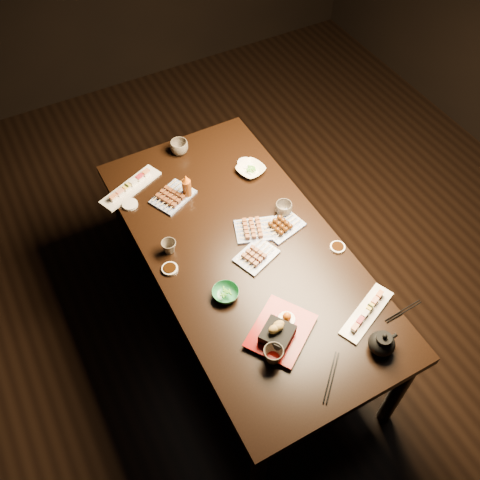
{
  "coord_description": "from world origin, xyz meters",
  "views": [
    {
      "loc": [
        -1.19,
        -1.48,
        2.84
      ],
      "look_at": [
        -0.42,
        -0.06,
        0.77
      ],
      "focal_mm": 40.0,
      "sensor_mm": 36.0,
      "label": 1
    }
  ],
  "objects_px": {
    "tempura_tray": "(281,327)",
    "condiment_bottle": "(187,186)",
    "sushi_platter_far": "(130,186)",
    "edamame_bowl_cream": "(251,170)",
    "sushi_platter_near": "(367,311)",
    "yakitori_plate_left": "(173,194)",
    "yakitori_plate_center": "(256,254)",
    "yakitori_plate_right": "(256,228)",
    "teacup_far_right": "(179,147)",
    "teacup_far_left": "(169,247)",
    "dining_table": "(244,291)",
    "teacup_mid_right": "(284,208)",
    "teapot": "(382,342)",
    "teacup_near_left": "(273,355)"
  },
  "relations": [
    {
      "from": "teacup_near_left",
      "to": "teacup_far_left",
      "type": "distance_m",
      "value": 0.75
    },
    {
      "from": "teacup_mid_right",
      "to": "condiment_bottle",
      "type": "distance_m",
      "value": 0.52
    },
    {
      "from": "teacup_near_left",
      "to": "tempura_tray",
      "type": "bearing_deg",
      "value": 44.5
    },
    {
      "from": "yakitori_plate_center",
      "to": "teacup_near_left",
      "type": "height_order",
      "value": "teacup_near_left"
    },
    {
      "from": "yakitori_plate_center",
      "to": "yakitori_plate_left",
      "type": "relative_size",
      "value": 0.92
    },
    {
      "from": "yakitori_plate_left",
      "to": "tempura_tray",
      "type": "distance_m",
      "value": 0.96
    },
    {
      "from": "yakitori_plate_left",
      "to": "edamame_bowl_cream",
      "type": "xyz_separation_m",
      "value": [
        0.45,
        -0.03,
        -0.01
      ]
    },
    {
      "from": "teacup_far_left",
      "to": "teapot",
      "type": "relative_size",
      "value": 0.54
    },
    {
      "from": "yakitori_plate_right",
      "to": "edamame_bowl_cream",
      "type": "height_order",
      "value": "yakitori_plate_right"
    },
    {
      "from": "tempura_tray",
      "to": "condiment_bottle",
      "type": "distance_m",
      "value": 0.93
    },
    {
      "from": "edamame_bowl_cream",
      "to": "teacup_mid_right",
      "type": "relative_size",
      "value": 1.65
    },
    {
      "from": "teacup_far_left",
      "to": "teacup_far_right",
      "type": "relative_size",
      "value": 0.72
    },
    {
      "from": "dining_table",
      "to": "teacup_far_left",
      "type": "distance_m",
      "value": 0.55
    },
    {
      "from": "yakitori_plate_right",
      "to": "tempura_tray",
      "type": "height_order",
      "value": "tempura_tray"
    },
    {
      "from": "condiment_bottle",
      "to": "teacup_near_left",
      "type": "bearing_deg",
      "value": -94.48
    },
    {
      "from": "yakitori_plate_right",
      "to": "condiment_bottle",
      "type": "xyz_separation_m",
      "value": [
        -0.2,
        0.38,
        0.05
      ]
    },
    {
      "from": "yakitori_plate_right",
      "to": "teacup_far_right",
      "type": "distance_m",
      "value": 0.71
    },
    {
      "from": "dining_table",
      "to": "tempura_tray",
      "type": "relative_size",
      "value": 6.23
    },
    {
      "from": "yakitori_plate_right",
      "to": "condiment_bottle",
      "type": "distance_m",
      "value": 0.43
    },
    {
      "from": "teacup_near_left",
      "to": "teacup_mid_right",
      "type": "distance_m",
      "value": 0.82
    },
    {
      "from": "teacup_mid_right",
      "to": "sushi_platter_far",
      "type": "bearing_deg",
      "value": 139.47
    },
    {
      "from": "edamame_bowl_cream",
      "to": "tempura_tray",
      "type": "bearing_deg",
      "value": -111.55
    },
    {
      "from": "sushi_platter_far",
      "to": "yakitori_plate_left",
      "type": "height_order",
      "value": "yakitori_plate_left"
    },
    {
      "from": "teacup_near_left",
      "to": "condiment_bottle",
      "type": "xyz_separation_m",
      "value": [
        0.08,
        1.02,
        0.03
      ]
    },
    {
      "from": "sushi_platter_far",
      "to": "edamame_bowl_cream",
      "type": "bearing_deg",
      "value": 140.2
    },
    {
      "from": "yakitori_plate_center",
      "to": "condiment_bottle",
      "type": "relative_size",
      "value": 1.31
    },
    {
      "from": "sushi_platter_near",
      "to": "teacup_near_left",
      "type": "bearing_deg",
      "value": 155.89
    },
    {
      "from": "yakitori_plate_left",
      "to": "teacup_far_right",
      "type": "relative_size",
      "value": 2.1
    },
    {
      "from": "dining_table",
      "to": "edamame_bowl_cream",
      "type": "relative_size",
      "value": 12.32
    },
    {
      "from": "teacup_far_left",
      "to": "condiment_bottle",
      "type": "distance_m",
      "value": 0.37
    },
    {
      "from": "dining_table",
      "to": "teacup_far_left",
      "type": "height_order",
      "value": "teacup_far_left"
    },
    {
      "from": "yakitori_plate_center",
      "to": "teacup_mid_right",
      "type": "height_order",
      "value": "teacup_mid_right"
    },
    {
      "from": "sushi_platter_near",
      "to": "yakitori_plate_center",
      "type": "distance_m",
      "value": 0.58
    },
    {
      "from": "yakitori_plate_right",
      "to": "tempura_tray",
      "type": "xyz_separation_m",
      "value": [
        -0.19,
        -0.55,
        0.03
      ]
    },
    {
      "from": "sushi_platter_near",
      "to": "dining_table",
      "type": "bearing_deg",
      "value": 94.93
    },
    {
      "from": "teacup_far_right",
      "to": "teapot",
      "type": "distance_m",
      "value": 1.54
    },
    {
      "from": "tempura_tray",
      "to": "yakitori_plate_left",
      "type": "bearing_deg",
      "value": 61.84
    },
    {
      "from": "teacup_far_left",
      "to": "teacup_far_right",
      "type": "distance_m",
      "value": 0.7
    },
    {
      "from": "sushi_platter_far",
      "to": "condiment_bottle",
      "type": "xyz_separation_m",
      "value": [
        0.25,
        -0.19,
        0.05
      ]
    },
    {
      "from": "edamame_bowl_cream",
      "to": "teacup_far_right",
      "type": "distance_m",
      "value": 0.43
    },
    {
      "from": "tempura_tray",
      "to": "teacup_far_right",
      "type": "distance_m",
      "value": 1.26
    },
    {
      "from": "yakitori_plate_left",
      "to": "condiment_bottle",
      "type": "distance_m",
      "value": 0.09
    },
    {
      "from": "yakitori_plate_center",
      "to": "yakitori_plate_left",
      "type": "bearing_deg",
      "value": 90.08
    },
    {
      "from": "teacup_mid_right",
      "to": "teacup_far_right",
      "type": "bearing_deg",
      "value": 112.84
    },
    {
      "from": "sushi_platter_far",
      "to": "condiment_bottle",
      "type": "height_order",
      "value": "condiment_bottle"
    },
    {
      "from": "tempura_tray",
      "to": "teacup_mid_right",
      "type": "xyz_separation_m",
      "value": [
        0.37,
        0.59,
        -0.02
      ]
    },
    {
      "from": "dining_table",
      "to": "teacup_near_left",
      "type": "bearing_deg",
      "value": -117.67
    },
    {
      "from": "sushi_platter_near",
      "to": "condiment_bottle",
      "type": "xyz_separation_m",
      "value": [
        -0.4,
        1.03,
        0.05
      ]
    },
    {
      "from": "dining_table",
      "to": "sushi_platter_far",
      "type": "height_order",
      "value": "sushi_platter_far"
    },
    {
      "from": "tempura_tray",
      "to": "dining_table",
      "type": "bearing_deg",
      "value": 46.85
    }
  ]
}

